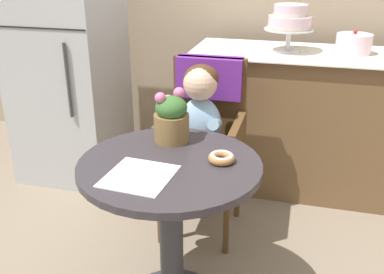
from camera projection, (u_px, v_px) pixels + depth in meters
cafe_table at (171, 209)px, 1.80m from camera, size 0.72×0.72×0.72m
wicker_chair at (206, 118)px, 2.38m from camera, size 0.42×0.45×0.95m
seated_child at (199, 122)px, 2.23m from camera, size 0.27×0.32×0.73m
paper_napkin at (139, 176)px, 1.61m from camera, size 0.25×0.27×0.00m
donut_front at (221, 157)px, 1.71m from camera, size 0.10×0.10×0.03m
flower_vase at (172, 117)px, 1.87m from camera, size 0.15×0.15×0.23m
display_counter at (313, 122)px, 2.85m from camera, size 1.56×0.62×0.90m
tiered_cake_stand at (290, 21)px, 2.65m from camera, size 0.30×0.30×0.28m
round_layer_cake at (354, 44)px, 2.64m from camera, size 0.21×0.21×0.14m
refrigerator at (66, 54)px, 2.89m from camera, size 0.64×0.63×1.70m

